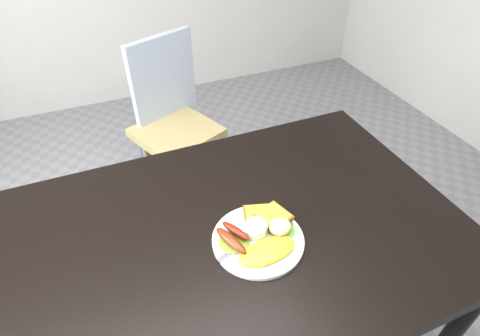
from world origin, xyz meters
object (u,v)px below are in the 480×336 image
at_px(dining_table, 238,233).
at_px(dining_chair, 177,133).
at_px(plate, 258,240).
at_px(person, 122,160).

height_order(dining_table, dining_chair, dining_table).
bearing_deg(dining_table, dining_chair, 86.95).
bearing_deg(plate, dining_chair, 88.88).
relative_size(dining_table, plate, 5.13).
height_order(dining_table, person, person).
distance_m(dining_table, dining_chair, 0.98).
height_order(dining_table, plate, plate).
bearing_deg(person, dining_table, 139.74).
xyz_separation_m(person, plate, (0.27, -0.51, 0.03)).
xyz_separation_m(dining_table, plate, (0.03, -0.06, 0.03)).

